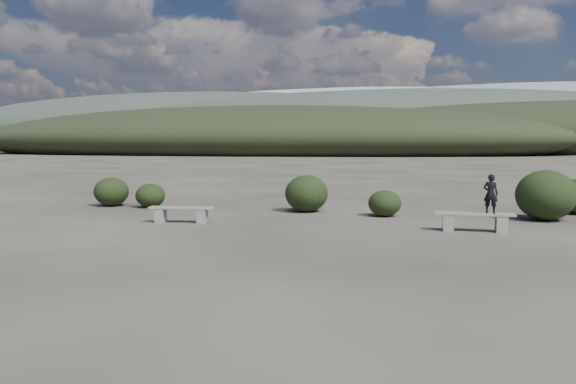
# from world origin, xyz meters

# --- Properties ---
(ground) EXTENTS (1200.00, 1200.00, 0.00)m
(ground) POSITION_xyz_m (0.00, 0.00, 0.00)
(ground) COLOR #2C2822
(ground) RESTS_ON ground
(bench_left) EXTENTS (1.82, 0.56, 0.45)m
(bench_left) POSITION_xyz_m (-3.87, 5.48, 0.27)
(bench_left) COLOR gray
(bench_left) RESTS_ON ground
(bench_right) EXTENTS (1.91, 0.44, 0.48)m
(bench_right) POSITION_xyz_m (3.94, 5.53, 0.29)
(bench_right) COLOR gray
(bench_right) RESTS_ON ground
(seated_person) EXTENTS (0.41, 0.33, 0.98)m
(seated_person) POSITION_xyz_m (4.30, 5.52, 0.97)
(seated_person) COLOR black
(seated_person) RESTS_ON bench_right
(shrub_a) EXTENTS (1.01, 1.01, 0.82)m
(shrub_a) POSITION_xyz_m (-6.33, 8.69, 0.41)
(shrub_a) COLOR black
(shrub_a) RESTS_ON ground
(shrub_b) EXTENTS (1.38, 1.38, 1.19)m
(shrub_b) POSITION_xyz_m (-0.89, 8.63, 0.59)
(shrub_b) COLOR black
(shrub_b) RESTS_ON ground
(shrub_c) EXTENTS (1.00, 1.00, 0.80)m
(shrub_c) POSITION_xyz_m (1.62, 8.01, 0.40)
(shrub_c) COLOR black
(shrub_c) RESTS_ON ground
(shrub_d) EXTENTS (1.66, 1.66, 1.45)m
(shrub_d) POSITION_xyz_m (6.16, 8.09, 0.73)
(shrub_d) COLOR black
(shrub_d) RESTS_ON ground
(shrub_f) EXTENTS (1.20, 1.20, 1.01)m
(shrub_f) POSITION_xyz_m (-7.86, 8.83, 0.51)
(shrub_f) COLOR black
(shrub_f) RESTS_ON ground
(mountain_ridges) EXTENTS (500.00, 400.00, 56.00)m
(mountain_ridges) POSITION_xyz_m (-7.48, 339.06, 10.84)
(mountain_ridges) COLOR black
(mountain_ridges) RESTS_ON ground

